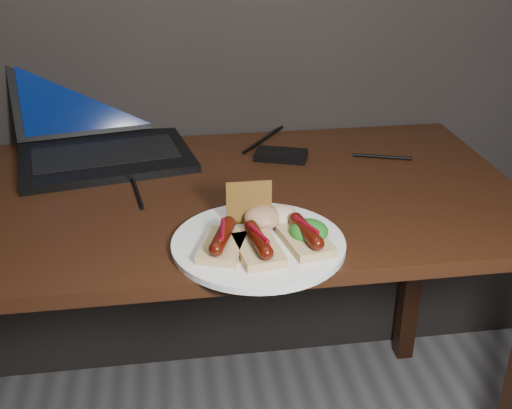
% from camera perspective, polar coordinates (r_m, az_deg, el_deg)
% --- Properties ---
extents(desk, '(1.40, 0.70, 0.75)m').
position_cam_1_polar(desk, '(1.41, -5.46, -2.21)').
color(desk, '#37190D').
rests_on(desk, ground).
extents(laptop, '(0.45, 0.44, 0.25)m').
position_cam_1_polar(laptop, '(1.60, -13.63, 6.25)').
color(laptop, black).
rests_on(laptop, desk).
extents(hard_drive, '(0.14, 0.11, 0.02)m').
position_cam_1_polar(hard_drive, '(1.54, 2.23, 4.41)').
color(hard_drive, black).
rests_on(hard_drive, desk).
extents(desk_cables, '(1.08, 0.45, 0.01)m').
position_cam_1_polar(desk_cables, '(1.49, -6.81, 3.31)').
color(desk_cables, black).
rests_on(desk_cables, desk).
extents(plate, '(0.35, 0.35, 0.01)m').
position_cam_1_polar(plate, '(1.15, 0.22, -3.50)').
color(plate, white).
rests_on(plate, desk).
extents(bread_sausage_left, '(0.10, 0.13, 0.04)m').
position_cam_1_polar(bread_sausage_left, '(1.12, -2.97, -3.29)').
color(bread_sausage_left, '#D9C680').
rests_on(bread_sausage_left, plate).
extents(bread_sausage_center, '(0.08, 0.12, 0.04)m').
position_cam_1_polar(bread_sausage_center, '(1.10, 0.21, -3.65)').
color(bread_sausage_center, '#D9C680').
rests_on(bread_sausage_center, plate).
extents(bread_sausage_right, '(0.09, 0.13, 0.04)m').
position_cam_1_polar(bread_sausage_right, '(1.13, 4.45, -2.86)').
color(bread_sausage_right, '#D9C680').
rests_on(bread_sausage_right, plate).
extents(crispbread, '(0.09, 0.01, 0.08)m').
position_cam_1_polar(crispbread, '(1.19, -0.63, 0.17)').
color(crispbread, olive).
rests_on(crispbread, plate).
extents(salad_greens, '(0.07, 0.07, 0.04)m').
position_cam_1_polar(salad_greens, '(1.15, 4.71, -2.40)').
color(salad_greens, '#105414').
rests_on(salad_greens, plate).
extents(salsa_mound, '(0.07, 0.07, 0.04)m').
position_cam_1_polar(salsa_mound, '(1.19, 0.65, -1.12)').
color(salsa_mound, maroon).
rests_on(salsa_mound, plate).
extents(coleslaw_mound, '(0.06, 0.06, 0.04)m').
position_cam_1_polar(coleslaw_mound, '(1.20, 2.18, -0.97)').
color(coleslaw_mound, white).
rests_on(coleslaw_mound, plate).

